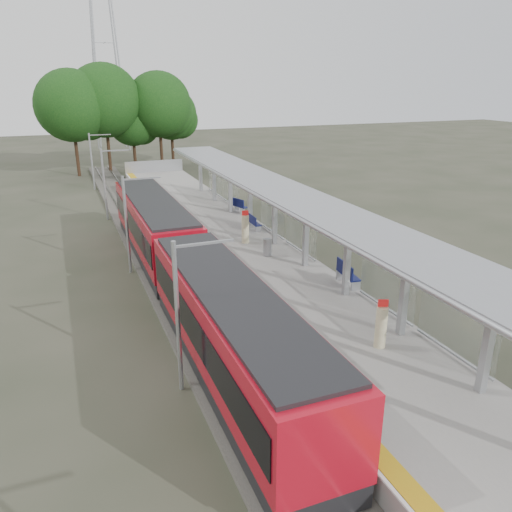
{
  "coord_description": "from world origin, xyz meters",
  "views": [
    {
      "loc": [
        -9.35,
        -7.73,
        10.15
      ],
      "look_at": [
        -1.19,
        12.89,
        2.3
      ],
      "focal_mm": 35.0,
      "sensor_mm": 36.0,
      "label": 1
    }
  ],
  "objects_px": {
    "bench_mid": "(254,222)",
    "info_pillar_near": "(381,327)",
    "train": "(183,264)",
    "bench_far": "(239,205)",
    "info_pillar_far": "(245,229)",
    "bench_near": "(347,273)",
    "litter_bin": "(267,247)"
  },
  "relations": [
    {
      "from": "bench_near",
      "to": "info_pillar_far",
      "type": "bearing_deg",
      "value": 111.86
    },
    {
      "from": "info_pillar_far",
      "to": "bench_far",
      "type": "bearing_deg",
      "value": 79.53
    },
    {
      "from": "bench_near",
      "to": "info_pillar_near",
      "type": "bearing_deg",
      "value": -102.66
    },
    {
      "from": "bench_near",
      "to": "litter_bin",
      "type": "height_order",
      "value": "bench_near"
    },
    {
      "from": "bench_far",
      "to": "info_pillar_far",
      "type": "relative_size",
      "value": 0.8
    },
    {
      "from": "bench_near",
      "to": "bench_far",
      "type": "xyz_separation_m",
      "value": [
        -0.07,
        14.81,
        -0.06
      ]
    },
    {
      "from": "bench_mid",
      "to": "bench_far",
      "type": "distance_m",
      "value": 4.66
    },
    {
      "from": "litter_bin",
      "to": "train",
      "type": "bearing_deg",
      "value": -155.45
    },
    {
      "from": "train",
      "to": "litter_bin",
      "type": "height_order",
      "value": "train"
    },
    {
      "from": "train",
      "to": "info_pillar_near",
      "type": "height_order",
      "value": "train"
    },
    {
      "from": "bench_mid",
      "to": "litter_bin",
      "type": "relative_size",
      "value": 1.48
    },
    {
      "from": "train",
      "to": "info_pillar_far",
      "type": "xyz_separation_m",
      "value": [
        4.96,
        5.0,
        -0.2
      ]
    },
    {
      "from": "train",
      "to": "bench_far",
      "type": "relative_size",
      "value": 17.46
    },
    {
      "from": "bench_near",
      "to": "info_pillar_near",
      "type": "relative_size",
      "value": 0.93
    },
    {
      "from": "train",
      "to": "bench_far",
      "type": "bearing_deg",
      "value": 59.57
    },
    {
      "from": "train",
      "to": "litter_bin",
      "type": "bearing_deg",
      "value": 24.55
    },
    {
      "from": "train",
      "to": "bench_near",
      "type": "xyz_separation_m",
      "value": [
        7.1,
        -2.85,
        -0.44
      ]
    },
    {
      "from": "bench_far",
      "to": "info_pillar_near",
      "type": "height_order",
      "value": "info_pillar_near"
    },
    {
      "from": "train",
      "to": "bench_far",
      "type": "xyz_separation_m",
      "value": [
        7.03,
        11.96,
        -0.51
      ]
    },
    {
      "from": "info_pillar_near",
      "to": "bench_far",
      "type": "bearing_deg",
      "value": 105.84
    },
    {
      "from": "info_pillar_near",
      "to": "litter_bin",
      "type": "distance_m",
      "value": 10.69
    },
    {
      "from": "info_pillar_far",
      "to": "train",
      "type": "bearing_deg",
      "value": -128.64
    },
    {
      "from": "bench_near",
      "to": "info_pillar_near",
      "type": "distance_m",
      "value": 5.75
    },
    {
      "from": "bench_far",
      "to": "litter_bin",
      "type": "distance_m",
      "value": 9.71
    },
    {
      "from": "bench_far",
      "to": "litter_bin",
      "type": "relative_size",
      "value": 1.63
    },
    {
      "from": "info_pillar_far",
      "to": "bench_near",
      "type": "bearing_deg",
      "value": -68.66
    },
    {
      "from": "info_pillar_far",
      "to": "litter_bin",
      "type": "relative_size",
      "value": 2.03
    },
    {
      "from": "train",
      "to": "bench_near",
      "type": "bearing_deg",
      "value": -21.86
    },
    {
      "from": "train",
      "to": "info_pillar_far",
      "type": "height_order",
      "value": "train"
    },
    {
      "from": "bench_mid",
      "to": "info_pillar_near",
      "type": "distance_m",
      "value": 15.66
    },
    {
      "from": "bench_mid",
      "to": "info_pillar_far",
      "type": "relative_size",
      "value": 0.73
    },
    {
      "from": "bench_near",
      "to": "info_pillar_near",
      "type": "xyz_separation_m",
      "value": [
        -1.9,
        -5.42,
        0.2
      ]
    }
  ]
}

